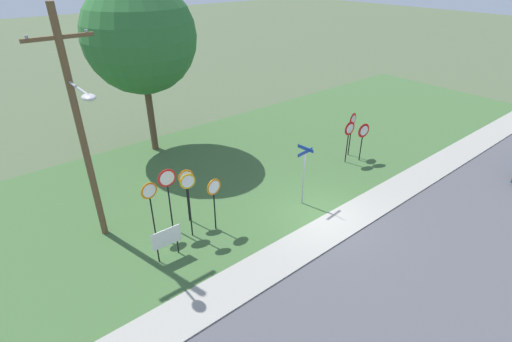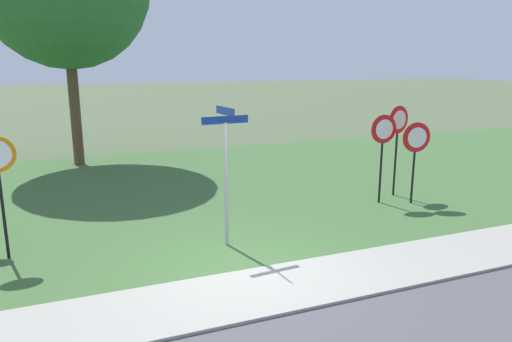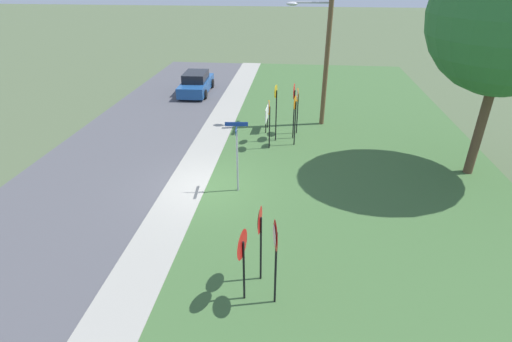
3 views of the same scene
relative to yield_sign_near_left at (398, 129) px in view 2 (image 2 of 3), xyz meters
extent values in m
plane|color=#4C5B3D|center=(-5.55, -2.99, -1.88)|extent=(160.00, 160.00, 0.00)
cube|color=#99968C|center=(-5.55, -3.79, -1.85)|extent=(44.00, 1.60, 0.06)
cube|color=#3D6033|center=(-5.55, 3.01, -1.86)|extent=(44.00, 12.00, 0.04)
cylinder|color=black|center=(-9.45, -0.84, -0.82)|extent=(0.06, 0.06, 2.04)
cylinder|color=black|center=(0.00, 0.03, -0.76)|extent=(0.06, 0.06, 2.17)
cone|color=red|center=(0.00, -0.01, 0.25)|extent=(0.74, 0.17, 0.74)
cone|color=silver|center=(0.00, -0.03, 0.25)|extent=(0.50, 0.11, 0.51)
cylinder|color=black|center=(-0.79, -0.40, -0.84)|extent=(0.06, 0.06, 2.01)
cone|color=red|center=(-0.79, -0.44, 0.10)|extent=(0.74, 0.07, 0.73)
cone|color=silver|center=(-0.79, -0.46, 0.10)|extent=(0.50, 0.04, 0.50)
cylinder|color=black|center=(-0.04, -0.75, -0.94)|extent=(0.06, 0.06, 1.81)
cone|color=red|center=(-0.04, -0.79, -0.11)|extent=(0.76, 0.17, 0.77)
cone|color=silver|center=(-0.04, -0.81, -0.11)|extent=(0.51, 0.11, 0.52)
cylinder|color=#9EA0A8|center=(-5.43, -1.73, -0.62)|extent=(0.07, 0.07, 2.45)
cylinder|color=#9EA0A8|center=(-5.43, -1.73, 0.62)|extent=(0.09, 0.09, 0.03)
cube|color=navy|center=(-5.43, -1.73, 0.68)|extent=(0.96, 0.11, 0.15)
cube|color=navy|center=(-5.43, -1.73, 0.85)|extent=(0.10, 0.81, 0.15)
cylinder|color=brown|center=(-7.92, 7.59, 0.53)|extent=(0.36, 0.36, 4.74)
camera|label=1|loc=(-16.00, -11.38, 7.64)|focal=26.71mm
camera|label=2|loc=(-8.23, -10.25, 1.74)|focal=33.19mm
camera|label=3|loc=(7.16, 0.33, 5.71)|focal=27.07mm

